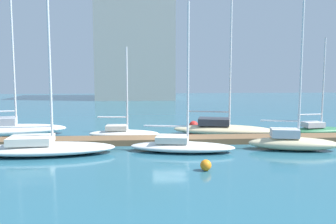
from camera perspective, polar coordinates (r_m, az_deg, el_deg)
The scene contains 12 objects.
ground_plane at distance 25.84m, azimuth 0.31°, elevation -4.91°, with size 120.00×120.00×0.00m, color #286075.
dock_pier at distance 25.80m, azimuth 0.31°, elevation -4.46°, with size 27.17×2.00×0.41m, color brown.
sailboat_0 at distance 31.14m, azimuth -23.93°, elevation -2.39°, with size 8.85×4.37×11.77m.
sailboat_1 at distance 23.40m, azimuth -19.15°, elevation -5.19°, with size 8.65×3.43×12.37m.
sailboat_2 at distance 27.98m, azimuth -7.16°, elevation -3.21°, with size 5.52×1.97×6.96m.
sailboat_3 at distance 22.90m, azimuth 2.11°, elevation -5.23°, with size 6.95×3.27×9.36m.
sailboat_4 at distance 29.13m, azimuth 8.74°, elevation -2.51°, with size 8.52×4.33×13.10m.
sailboat_5 at distance 24.68m, azimuth 19.21°, elevation -4.40°, with size 5.96×2.81×9.91m.
sailboat_6 at distance 31.29m, azimuth 22.74°, elevation -2.54°, with size 5.29×2.28×7.74m.
mooring_buoy_red at distance 31.56m, azimuth 4.10°, elevation -2.13°, with size 0.79×0.79×0.79m, color red.
mooring_buoy_orange at distance 18.70m, azimuth 6.04°, elevation -8.42°, with size 0.58×0.58×0.58m, color orange.
harbor_building_distant at distance 69.91m, azimuth -5.18°, elevation 10.15°, with size 14.20×13.40×19.34m, color #ADA89E.
Camera 1 is at (-1.91, -25.26, 5.06)m, focal length 38.27 mm.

